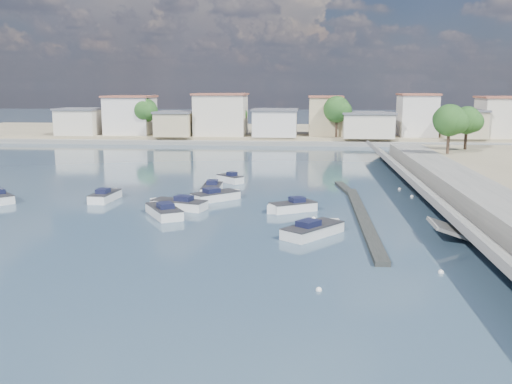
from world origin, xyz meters
TOP-DOWN VIEW (x-y plane):
  - ground at (0.00, 40.00)m, footprint 400.00×400.00m
  - seawall_walkway at (18.50, 13.00)m, footprint 5.00×90.00m
  - breakwater at (6.90, 12.69)m, footprint 2.00×31.02m
  - far_shore_land at (0.00, 92.00)m, footprint 160.00×40.00m
  - far_shore_quay at (0.00, 71.00)m, footprint 160.00×2.50m
  - far_town at (10.71, 76.92)m, footprint 113.01×12.80m
  - shore_trees at (8.34, 68.11)m, footprint 74.56×38.32m
  - motorboat_a at (-10.29, 10.06)m, footprint 4.29×5.39m
  - motorboat_b at (-6.57, 17.39)m, footprint 4.83×4.68m
  - motorboat_c at (-9.73, 12.91)m, footprint 5.70×3.32m
  - motorboat_d at (0.80, 12.66)m, footprint 4.50×3.56m
  - motorboat_e at (-17.63, 16.34)m, footprint 2.10×5.02m
  - motorboat_f at (-6.87, 28.08)m, footprint 3.51×3.44m
  - motorboat_g at (-7.78, 20.91)m, footprint 2.01×5.44m
  - motorboat_h at (2.87, 4.58)m, footprint 4.97×5.48m
  - mooring_buoys at (5.92, 10.70)m, footprint 19.35×32.73m

SIDE VIEW (x-z plane):
  - ground at x=0.00m, z-range 0.00..0.00m
  - mooring_buoys at x=5.92m, z-range -0.12..0.22m
  - breakwater at x=6.90m, z-range 0.00..0.35m
  - motorboat_d at x=0.80m, z-range -0.36..1.12m
  - motorboat_b at x=-6.57m, z-range -0.36..1.12m
  - motorboat_f at x=-6.87m, z-range -0.36..1.12m
  - motorboat_e at x=-17.63m, z-range -0.36..1.12m
  - motorboat_h at x=2.87m, z-range -0.36..1.12m
  - motorboat_a at x=-10.29m, z-range -0.36..1.12m
  - motorboat_c at x=-9.73m, z-range -0.36..1.12m
  - motorboat_g at x=-7.78m, z-range -0.36..1.12m
  - far_shore_quay at x=0.00m, z-range 0.00..0.80m
  - far_shore_land at x=0.00m, z-range 0.00..1.40m
  - seawall_walkway at x=18.50m, z-range 0.00..1.80m
  - far_town at x=10.71m, z-range 0.76..9.11m
  - shore_trees at x=8.34m, z-range 2.26..10.18m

